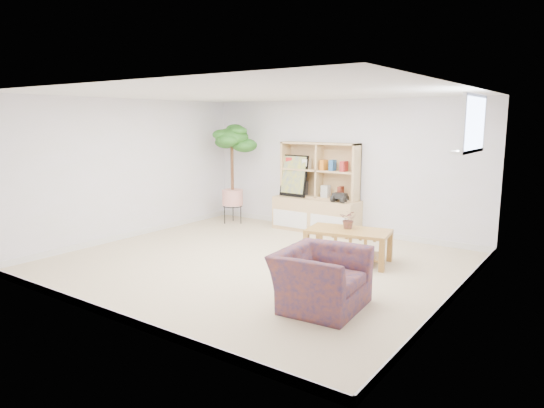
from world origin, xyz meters
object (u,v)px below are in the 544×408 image
Objects in this scene: storage_unit at (316,188)px; coffee_table at (348,246)px; floor_tree at (232,174)px; armchair at (321,275)px.

storage_unit reaches higher than coffee_table.
storage_unit is at bearing 10.48° from floor_tree.
storage_unit is 0.83× the size of floor_tree.
armchair is at bearing -83.93° from coffee_table.
floor_tree is at bearing 47.40° from armchair.
storage_unit is at bearing 26.49° from armchair.
storage_unit is 1.77m from floor_tree.
floor_tree is (-1.73, -0.32, 0.16)m from storage_unit.
floor_tree reaches higher than coffee_table.
coffee_table is 0.59× the size of floor_tree.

